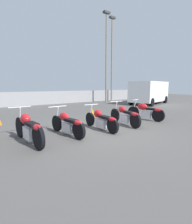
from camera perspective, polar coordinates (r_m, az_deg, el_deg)
name	(u,v)px	position (r m, az deg, el deg)	size (l,w,h in m)	color
ground_plane	(106,131)	(6.78, 3.37, -6.12)	(60.00, 60.00, 0.00)	#514F4C
fence_back	(28,99)	(16.11, -21.38, 4.05)	(40.00, 0.04, 1.21)	gray
light_pole_left	(106,51)	(18.27, 3.39, 19.19)	(0.70, 0.35, 8.75)	slate
light_pole_right	(112,54)	(20.38, 5.22, 18.48)	(0.70, 0.35, 9.04)	slate
motorcycle_slot_0	(29,129)	(5.64, -21.15, -5.06)	(0.71, 2.24, 1.04)	black
motorcycle_slot_1	(68,124)	(6.18, -9.28, -3.79)	(0.74, 2.03, 0.97)	black
motorcycle_slot_2	(101,120)	(6.86, 1.73, -2.57)	(0.67, 2.12, 0.94)	black
motorcycle_slot_3	(125,116)	(7.78, 9.46, -1.19)	(0.70, 2.13, 1.00)	black
motorcycle_slot_4	(146,111)	(9.15, 15.92, 0.22)	(0.61, 2.02, 1.00)	black
parked_van	(150,92)	(17.28, 17.08, 6.40)	(5.31, 3.24, 2.09)	white
traffic_cone_far	(92,112)	(9.96, -1.21, -0.11)	(0.34, 0.34, 0.42)	orange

